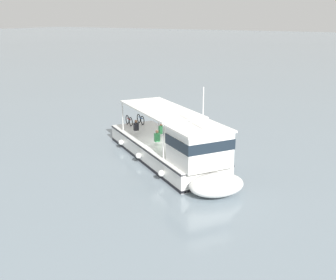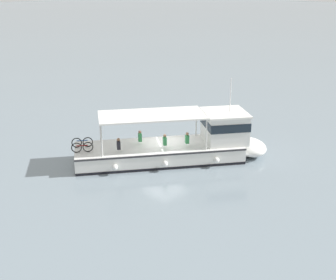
% 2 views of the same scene
% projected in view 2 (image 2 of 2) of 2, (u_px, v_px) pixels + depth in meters
% --- Properties ---
extents(ground_plane, '(400.00, 400.00, 0.00)m').
position_uv_depth(ground_plane, '(165.00, 157.00, 30.00)').
color(ground_plane, gray).
extents(ferry_main, '(12.21, 9.77, 5.32)m').
position_uv_depth(ferry_main, '(183.00, 145.00, 29.27)').
color(ferry_main, white).
rests_on(ferry_main, ground).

